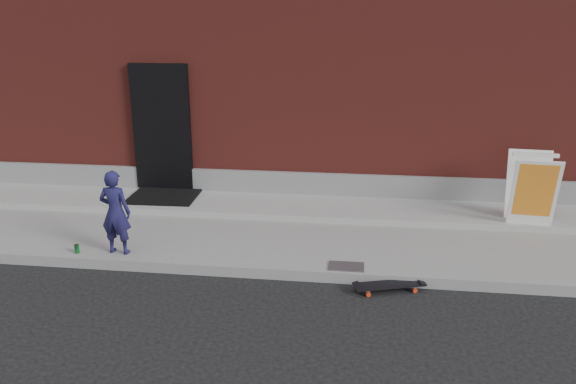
% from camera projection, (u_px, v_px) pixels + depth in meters
% --- Properties ---
extents(ground, '(80.00, 80.00, 0.00)m').
position_uv_depth(ground, '(283.00, 280.00, 7.34)').
color(ground, black).
rests_on(ground, ground).
extents(sidewalk, '(20.00, 3.00, 0.15)m').
position_uv_depth(sidewalk, '(297.00, 233.00, 8.74)').
color(sidewalk, gray).
rests_on(sidewalk, ground).
extents(apron, '(20.00, 1.20, 0.10)m').
position_uv_depth(apron, '(303.00, 207.00, 9.55)').
color(apron, gray).
rests_on(apron, sidewalk).
extents(building, '(20.00, 8.10, 5.00)m').
position_uv_depth(building, '(324.00, 52.00, 13.21)').
color(building, maroon).
rests_on(building, ground).
extents(child, '(0.45, 0.31, 1.19)m').
position_uv_depth(child, '(115.00, 212.00, 7.66)').
color(child, '#1A1742').
rests_on(child, sidewalk).
extents(skateboard, '(0.90, 0.48, 0.10)m').
position_uv_depth(skateboard, '(389.00, 285.00, 7.04)').
color(skateboard, red).
rests_on(skateboard, ground).
extents(pizza_sign, '(0.72, 0.83, 1.10)m').
position_uv_depth(pizza_sign, '(532.00, 189.00, 8.53)').
color(pizza_sign, white).
rests_on(pizza_sign, apron).
extents(soda_can, '(0.09, 0.09, 0.12)m').
position_uv_depth(soda_can, '(77.00, 249.00, 7.80)').
color(soda_can, '#187B30').
rests_on(soda_can, sidewalk).
extents(doormat, '(1.19, 0.98, 0.03)m').
position_uv_depth(doormat, '(164.00, 196.00, 9.89)').
color(doormat, black).
rests_on(doormat, apron).
extents(utility_plate, '(0.47, 0.30, 0.01)m').
position_uv_depth(utility_plate, '(346.00, 266.00, 7.38)').
color(utility_plate, '#5D5C62').
rests_on(utility_plate, sidewalk).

